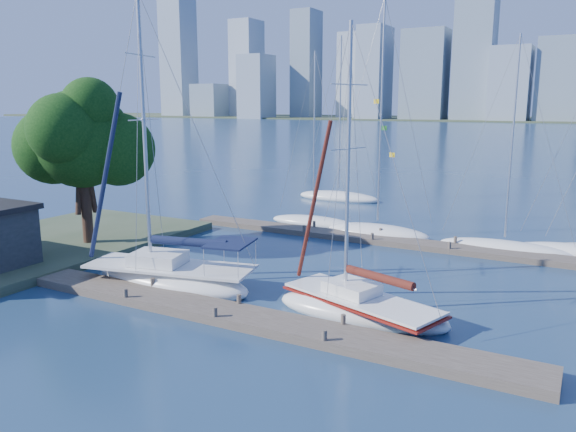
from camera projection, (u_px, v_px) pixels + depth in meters
The scene contains 12 objects.
ground at pixel (228, 318), 24.18m from camera, with size 700.00×700.00×0.00m, color navy.
near_dock at pixel (228, 314), 24.14m from camera, with size 26.00×2.00×0.40m, color #443932.
far_dock at pixel (391, 241), 37.00m from camera, with size 30.00×1.80×0.36m, color #443932.
shore at pixel (28, 249), 34.66m from camera, with size 12.00×22.00×0.50m, color #38472D.
far_shore at pixel (568, 121), 299.94m from camera, with size 800.00×100.00×1.50m, color #38472D.
tree at pixel (82, 137), 34.12m from camera, with size 8.12×7.40×10.62m.
sailboat_navy at pixel (170, 265), 28.30m from camera, with size 9.64×4.87×14.90m.
sailboat_maroon at pixel (361, 293), 24.17m from camera, with size 8.18×4.89×12.94m.
bg_boat_1 at pixel (313, 222), 42.78m from camera, with size 7.28×3.66×13.13m.
bg_boat_2 at pixel (377, 232), 39.08m from camera, with size 7.78×5.36×16.28m.
bg_boat_3 at pixel (504, 248), 35.07m from camera, with size 8.14×2.95×13.42m.
bg_boat_6 at pixel (338, 197), 53.91m from camera, with size 8.46×3.74×15.57m.
Camera 1 is at (13.18, -18.83, 9.10)m, focal length 35.00 mm.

